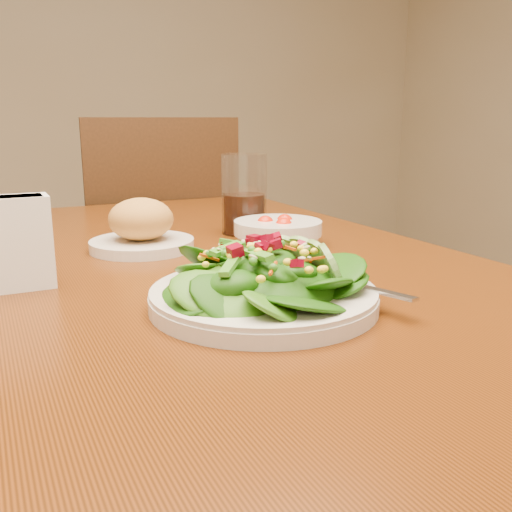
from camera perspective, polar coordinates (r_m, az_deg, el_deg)
name	(u,v)px	position (r m, az deg, el deg)	size (l,w,h in m)	color
dining_table	(188,329)	(0.90, -6.81, -7.25)	(0.90, 1.40, 0.75)	#59270A
chair_far	(158,269)	(1.79, -9.73, -1.27)	(0.49, 0.49, 0.97)	black
salad_plate	(271,283)	(0.68, 1.47, -2.67)	(0.28, 0.27, 0.08)	silver
bread_plate	(141,229)	(0.99, -11.39, 2.69)	(0.18, 0.18, 0.09)	silver
tomato_bowl	(278,232)	(1.01, 2.20, 2.43)	(0.16, 0.16, 0.05)	silver
drinking_glass	(244,200)	(1.11, -1.19, 5.63)	(0.09, 0.09, 0.15)	silver
napkin_holder	(13,240)	(0.81, -23.11, 1.45)	(0.09, 0.05, 0.12)	white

